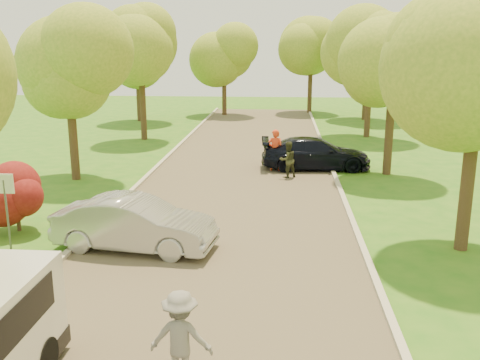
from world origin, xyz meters
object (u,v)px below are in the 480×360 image
(skateboarder, at_px, (181,338))
(silver_sedan, at_px, (135,224))
(dark_sedan, at_px, (316,153))
(person_striped, at_px, (275,150))
(person_olive, at_px, (288,160))
(street_sign, at_px, (5,195))

(skateboarder, bearing_deg, silver_sedan, -65.81)
(dark_sedan, bearing_deg, person_striped, 103.60)
(dark_sedan, bearing_deg, person_olive, 141.14)
(dark_sedan, distance_m, skateboarder, 16.88)
(person_olive, bearing_deg, person_striped, -95.52)
(street_sign, height_order, person_striped, street_sign)
(dark_sedan, relative_size, skateboarder, 3.07)
(street_sign, distance_m, person_olive, 11.93)
(skateboarder, xyz_separation_m, person_olive, (1.86, 14.79, -0.13))
(silver_sedan, xyz_separation_m, dark_sedan, (5.60, 10.49, -0.02))
(street_sign, xyz_separation_m, dark_sedan, (9.10, 10.79, -0.84))
(street_sign, relative_size, skateboarder, 1.34)
(dark_sedan, xyz_separation_m, person_striped, (-1.86, -0.55, 0.23))
(street_sign, height_order, skateboarder, street_sign)
(dark_sedan, height_order, person_striped, person_striped)
(street_sign, distance_m, dark_sedan, 14.14)
(person_olive, bearing_deg, street_sign, 19.40)
(skateboarder, height_order, person_striped, person_striped)
(skateboarder, xyz_separation_m, person_striped, (1.30, 16.03, 0.03))
(dark_sedan, xyz_separation_m, person_olive, (-1.30, -1.79, 0.06))
(street_sign, height_order, person_olive, street_sign)
(dark_sedan, bearing_deg, silver_sedan, 149.02)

